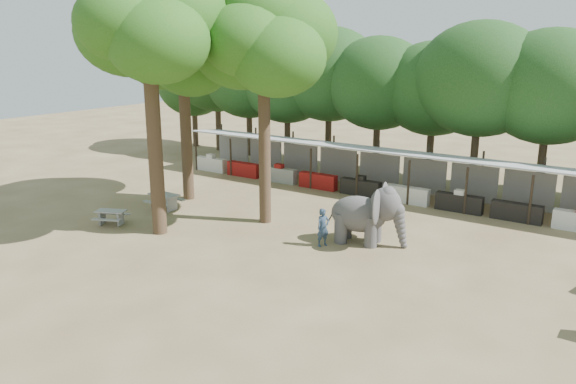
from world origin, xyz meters
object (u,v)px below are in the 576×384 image
Objects in this scene: yard_tree_center at (148,22)px; elephant at (368,214)px; handler at (323,227)px; picnic_table_far at (164,199)px; yard_tree_back at (263,39)px; picnic_table_near at (111,215)px; yard_tree_left at (183,46)px.

elephant is (8.53, 3.85, -7.91)m from yard_tree_center.
elephant is 2.13× the size of handler.
yard_tree_center is at bearing -167.13° from elephant.
yard_tree_center is 7.31× the size of picnic_table_far.
handler is at bearing -20.07° from yard_tree_back.
picnic_table_near is 3.23m from picnic_table_far.
picnic_table_near is at bearing -166.55° from yard_tree_center.
handler is 0.93× the size of picnic_table_near.
handler is (10.14, -2.51, -7.38)m from yard_tree_left.
handler is at bearing -147.06° from elephant.
yard_tree_center reaches higher than elephant.
picnic_table_far is (-9.59, 0.10, -0.29)m from handler.
yard_tree_back is (3.00, 4.00, -0.67)m from yard_tree_center.
elephant reaches higher than picnic_table_near.
yard_tree_left is at bearing 103.22° from picnic_table_far.
yard_tree_left is 0.97× the size of yard_tree_back.
yard_tree_left is 3.16× the size of elephant.
yard_tree_back reaches higher than handler.
picnic_table_far is at bearing 61.76° from picnic_table_near.
yard_tree_back is at bearing -9.46° from yard_tree_left.
yard_tree_center is 9.18m from picnic_table_near.
yard_tree_left reaches higher than handler.
picnic_table_far is at bearing 133.47° from yard_tree_center.
elephant is 12.10m from picnic_table_near.
yard_tree_center is 7.33× the size of handler.
picnic_table_near is at bearing -93.51° from picnic_table_far.
yard_tree_center reaches higher than yard_tree_left.
yard_tree_back is at bearing 14.95° from picnic_table_far.
elephant is at bearing -21.33° from handler.
yard_tree_center is at bearing -46.16° from picnic_table_far.
picnic_table_far is at bearing -77.15° from yard_tree_left.
yard_tree_left is 6.09m from yard_tree_back.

